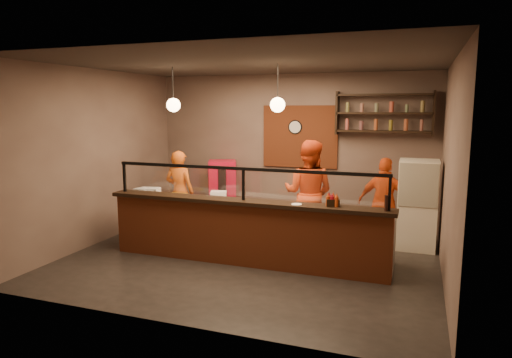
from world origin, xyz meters
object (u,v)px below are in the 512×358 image
at_px(cook_left, 180,192).
at_px(pizza_dough, 233,201).
at_px(red_cooler, 223,191).
at_px(condiment_caddy, 333,202).
at_px(cook_right, 385,203).
at_px(fridge, 417,205).
at_px(cook_mid, 308,193).
at_px(pepper_mill, 386,203).
at_px(wall_clock, 295,127).

relative_size(cook_left, pizza_dough, 3.36).
xyz_separation_m(cook_left, pizza_dough, (1.46, -0.74, 0.07)).
distance_m(red_cooler, condiment_caddy, 3.76).
relative_size(cook_right, fridge, 1.02).
bearing_deg(condiment_caddy, cook_right, 69.13).
relative_size(cook_left, cook_mid, 0.86).
bearing_deg(cook_mid, pizza_dough, 39.87).
bearing_deg(condiment_caddy, pepper_mill, -6.63).
bearing_deg(wall_clock, cook_right, -27.81).
distance_m(cook_right, pizza_dough, 2.73).
bearing_deg(wall_clock, cook_left, -144.21).
height_order(cook_left, condiment_caddy, cook_left).
bearing_deg(pizza_dough, pepper_mill, -13.52).
distance_m(wall_clock, red_cooler, 2.13).
bearing_deg(fridge, cook_right, -168.45).
height_order(cook_mid, cook_right, cook_mid).
height_order(pizza_dough, condiment_caddy, condiment_caddy).
height_order(cook_mid, pepper_mill, cook_mid).
bearing_deg(pizza_dough, wall_clock, 76.40).
relative_size(cook_mid, red_cooler, 1.42).
relative_size(wall_clock, cook_right, 0.18).
relative_size(cook_mid, cook_right, 1.19).
height_order(wall_clock, condiment_caddy, wall_clock).
distance_m(wall_clock, cook_right, 2.55).
bearing_deg(wall_clock, red_cooler, -168.71).
xyz_separation_m(red_cooler, pepper_mill, (3.63, -2.49, 0.49)).
distance_m(cook_mid, condiment_caddy, 1.54).
height_order(cook_left, pizza_dough, cook_left).
distance_m(cook_right, condiment_caddy, 1.83).
distance_m(red_cooler, pepper_mill, 4.43).
bearing_deg(wall_clock, pizza_dough, -103.60).
xyz_separation_m(wall_clock, red_cooler, (-1.55, -0.31, -1.42)).
xyz_separation_m(fridge, condiment_caddy, (-1.19, -1.80, 0.31)).
bearing_deg(cook_left, pizza_dough, 154.31).
xyz_separation_m(wall_clock, pizza_dough, (-0.53, -2.18, -1.19)).
xyz_separation_m(fridge, pizza_dough, (-3.03, -1.26, 0.11)).
xyz_separation_m(cook_left, pepper_mill, (4.07, -1.37, 0.34)).
height_order(red_cooler, condiment_caddy, red_cooler).
bearing_deg(pizza_dough, condiment_caddy, -16.33).
xyz_separation_m(wall_clock, pepper_mill, (2.08, -2.80, -0.93)).
distance_m(wall_clock, pepper_mill, 3.61).
bearing_deg(pizza_dough, cook_mid, 35.81).
height_order(cook_mid, condiment_caddy, cook_mid).
bearing_deg(condiment_caddy, pizza_dough, 163.67).
relative_size(pizza_dough, pepper_mill, 2.17).
bearing_deg(wall_clock, cook_mid, -65.32).
relative_size(cook_left, condiment_caddy, 8.65).
height_order(wall_clock, cook_mid, wall_clock).
distance_m(cook_left, cook_mid, 2.61).
relative_size(cook_mid, fridge, 1.21).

